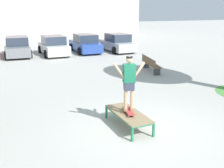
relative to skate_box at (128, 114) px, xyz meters
name	(u,v)px	position (x,y,z in m)	size (l,w,h in m)	color
ground_plane	(141,128)	(0.36, -0.21, -0.41)	(120.00, 120.00, 0.00)	#B7B5AD
skate_box	(128,114)	(0.00, 0.00, 0.00)	(0.91, 1.95, 0.46)	#237A4C
skateboard	(129,111)	(0.00, -0.02, 0.12)	(0.31, 0.82, 0.09)	#B23333
skater	(129,80)	(0.00, -0.01, 1.12)	(1.00, 0.32, 1.69)	tan
car_grey	(18,47)	(-2.92, 14.81, 0.28)	(1.94, 4.21, 1.50)	slate
car_white	(53,46)	(-0.24, 14.44, 0.28)	(2.14, 4.31, 1.50)	silver
car_blue	(85,44)	(2.43, 14.88, 0.28)	(2.09, 4.29, 1.50)	#28479E
car_silver	(117,43)	(5.10, 14.42, 0.28)	(2.19, 4.33, 1.50)	#B7BABF
park_bench	(151,64)	(4.27, 6.70, 0.03)	(0.81, 2.44, 0.83)	brown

